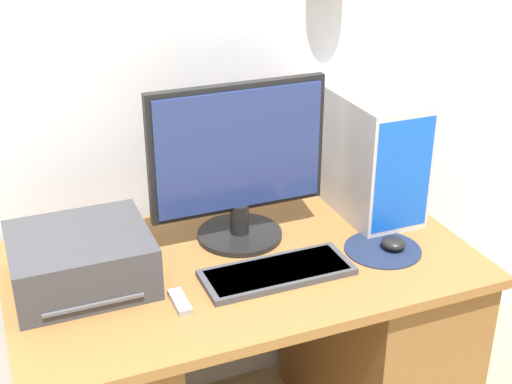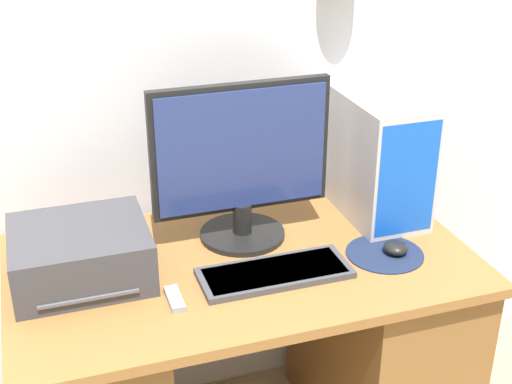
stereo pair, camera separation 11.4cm
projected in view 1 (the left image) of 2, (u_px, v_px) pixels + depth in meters
The scene contains 9 objects.
wall_back at pixel (190, 22), 2.12m from camera, with size 6.40×0.18×2.70m.
desk at pixel (243, 364), 2.17m from camera, with size 1.30×0.74×0.76m.
monitor at pixel (239, 161), 2.03m from camera, with size 0.53×0.25×0.47m.
keyboard at pixel (277, 272), 1.94m from camera, with size 0.41×0.16×0.02m.
mousepad at pixel (383, 249), 2.06m from camera, with size 0.22×0.22×0.00m.
mouse at pixel (393, 243), 2.06m from camera, with size 0.07×0.07×0.04m.
computer_tower at pixel (367, 151), 2.24m from camera, with size 0.21×0.43×0.39m.
printer at pixel (81, 260), 1.87m from camera, with size 0.36×0.33×0.15m.
remote_control at pixel (180, 302), 1.81m from camera, with size 0.04×0.11×0.02m.
Camera 1 is at (-0.62, -1.25, 1.80)m, focal length 50.00 mm.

